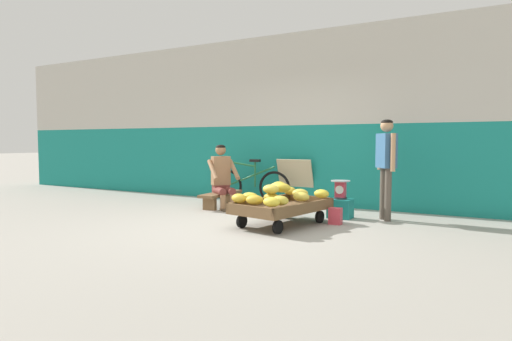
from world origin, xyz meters
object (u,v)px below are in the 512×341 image
customer_adult (386,158)px  banana_cart (282,209)px  sign_board (296,182)px  weighing_scale (340,189)px  shopping_bag (335,216)px  low_bench (221,196)px  bicycle_near_left (250,185)px  vendor_seated (222,177)px  plastic_crate (340,208)px

customer_adult → banana_cart: bearing=-136.7°
banana_cart → sign_board: size_ratio=1.82×
weighing_scale → shopping_bag: bearing=-79.1°
sign_board → customer_adult: 2.14m
shopping_bag → customer_adult: bearing=51.1°
weighing_scale → shopping_bag: 0.64m
low_bench → bicycle_near_left: (0.21, 0.72, 0.15)m
vendor_seated → plastic_crate: vendor_seated is taller
sign_board → customer_adult: (1.88, -0.89, 0.52)m
banana_cart → shopping_bag: size_ratio=6.58×
sign_board → vendor_seated: bearing=-132.8°
plastic_crate → vendor_seated: bearing=-179.6°
weighing_scale → low_bench: bearing=179.0°
banana_cart → weighing_scale: bearing=61.1°
vendor_seated → plastic_crate: (2.20, 0.02, -0.42)m
weighing_scale → customer_adult: (0.66, 0.15, 0.50)m
banana_cart → customer_adult: size_ratio=1.03×
banana_cart → customer_adult: customer_adult is taller
vendor_seated → weighing_scale: size_ratio=3.80×
banana_cart → bicycle_near_left: (-1.52, 1.74, 0.11)m
customer_adult → shopping_bag: size_ratio=6.38×
vendor_seated → weighing_scale: (2.20, 0.02, -0.11)m
plastic_crate → low_bench: bearing=179.0°
weighing_scale → bicycle_near_left: (-2.06, 0.76, -0.10)m
banana_cart → vendor_seated: vendor_seated is taller
bicycle_near_left → shopping_bag: bicycle_near_left is taller
bicycle_near_left → shopping_bag: size_ratio=6.92×
plastic_crate → sign_board: bearing=139.4°
vendor_seated → plastic_crate: bearing=0.4°
vendor_seated → sign_board: size_ratio=1.31×
banana_cart → bicycle_near_left: bearing=131.2°
customer_adult → vendor_seated: bearing=-176.6°
shopping_bag → weighing_scale: bearing=100.9°
plastic_crate → bicycle_near_left: bearing=159.8°
banana_cart → vendor_seated: bearing=149.8°
vendor_seated → shopping_bag: bearing=-12.7°
bicycle_near_left → customer_adult: bearing=-12.5°
vendor_seated → sign_board: (0.98, 1.06, -0.14)m
customer_adult → sign_board: bearing=154.6°
low_bench → customer_adult: customer_adult is taller
plastic_crate → bicycle_near_left: 2.21m
plastic_crate → shopping_bag: size_ratio=1.50×
weighing_scale → customer_adult: customer_adult is taller
low_bench → plastic_crate: (2.27, -0.04, -0.05)m
banana_cart → plastic_crate: bearing=61.1°
plastic_crate → weighing_scale: bearing=-90.0°
weighing_scale → customer_adult: bearing=13.1°
vendor_seated → bicycle_near_left: vendor_seated is taller
low_bench → vendor_seated: size_ratio=0.98×
customer_adult → shopping_bag: customer_adult is taller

